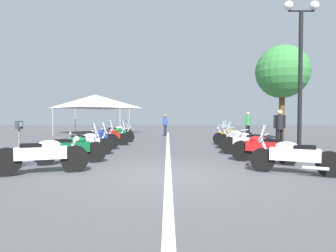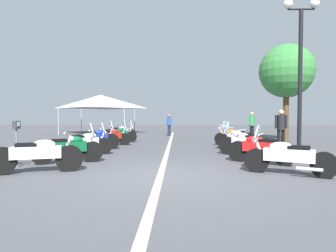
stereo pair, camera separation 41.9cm
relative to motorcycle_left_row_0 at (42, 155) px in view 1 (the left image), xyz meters
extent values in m
plane|color=#4C4C51|center=(-0.22, -3.08, -0.47)|extent=(80.00, 80.00, 0.00)
cube|color=beige|center=(5.76, -3.08, -0.47)|extent=(23.53, 0.16, 0.01)
cylinder|color=black|center=(0.25, -0.71, -0.13)|extent=(0.36, 0.68, 0.68)
cylinder|color=black|center=(-0.26, 0.74, -0.13)|extent=(0.36, 0.68, 0.68)
cube|color=white|center=(-0.01, 0.02, 0.05)|extent=(0.65, 1.20, 0.30)
ellipsoid|color=white|center=(0.05, -0.15, 0.25)|extent=(0.42, 0.58, 0.22)
cube|color=black|center=(-0.08, 0.23, 0.23)|extent=(0.40, 0.54, 0.12)
cylinder|color=silver|center=(0.23, -0.65, 0.17)|extent=(0.16, 0.30, 0.58)
cylinder|color=silver|center=(0.21, -0.62, 0.53)|extent=(0.60, 0.24, 0.04)
sphere|color=silver|center=(0.26, -0.76, 0.37)|extent=(0.14, 0.14, 0.14)
cylinder|color=silver|center=(0.01, 0.51, -0.23)|extent=(0.26, 0.55, 0.08)
cylinder|color=black|center=(1.74, -0.84, -0.15)|extent=(0.36, 0.65, 0.64)
cylinder|color=black|center=(1.22, 0.48, -0.15)|extent=(0.36, 0.65, 0.64)
cube|color=#0C592D|center=(1.48, -0.18, 0.03)|extent=(0.65, 1.11, 0.30)
ellipsoid|color=#0C592D|center=(1.54, -0.35, 0.23)|extent=(0.43, 0.58, 0.22)
cube|color=black|center=(1.40, 0.02, 0.21)|extent=(0.42, 0.54, 0.12)
cylinder|color=silver|center=(1.71, -0.79, 0.15)|extent=(0.17, 0.30, 0.58)
cylinder|color=silver|center=(1.70, -0.75, 0.51)|extent=(0.59, 0.26, 0.04)
sphere|color=silver|center=(1.75, -0.89, 0.35)|extent=(0.14, 0.14, 0.14)
cylinder|color=silver|center=(1.49, 0.28, -0.25)|extent=(0.28, 0.54, 0.08)
cube|color=silver|center=(1.73, -0.83, 0.58)|extent=(0.38, 0.24, 0.32)
cylinder|color=black|center=(3.49, -0.72, -0.16)|extent=(0.31, 0.63, 0.61)
cylinder|color=black|center=(3.09, 0.62, -0.16)|extent=(0.31, 0.63, 0.61)
cube|color=silver|center=(3.29, -0.05, 0.02)|extent=(0.58, 1.10, 0.30)
ellipsoid|color=silver|center=(3.34, -0.22, 0.22)|extent=(0.40, 0.57, 0.22)
cube|color=black|center=(3.23, 0.16, 0.20)|extent=(0.39, 0.53, 0.12)
cylinder|color=silver|center=(3.48, -0.67, 0.14)|extent=(0.15, 0.30, 0.58)
cylinder|color=silver|center=(3.47, -0.63, 0.50)|extent=(0.61, 0.22, 0.04)
sphere|color=silver|center=(3.51, -0.77, 0.34)|extent=(0.14, 0.14, 0.14)
cylinder|color=silver|center=(3.34, 0.40, -0.25)|extent=(0.23, 0.55, 0.08)
cube|color=silver|center=(3.49, -0.71, 0.57)|extent=(0.38, 0.22, 0.32)
cylinder|color=black|center=(5.10, -0.64, -0.13)|extent=(0.41, 0.68, 0.68)
cylinder|color=black|center=(4.54, 0.60, -0.13)|extent=(0.41, 0.68, 0.68)
cube|color=navy|center=(4.82, -0.02, 0.05)|extent=(0.68, 1.06, 0.30)
ellipsoid|color=navy|center=(4.89, -0.18, 0.25)|extent=(0.45, 0.58, 0.22)
cube|color=black|center=(4.73, 0.18, 0.23)|extent=(0.43, 0.54, 0.12)
cylinder|color=silver|center=(5.07, -0.58, 0.17)|extent=(0.18, 0.29, 0.58)
cylinder|color=silver|center=(5.06, -0.55, 0.53)|extent=(0.58, 0.29, 0.04)
sphere|color=silver|center=(5.12, -0.68, 0.37)|extent=(0.14, 0.14, 0.14)
cylinder|color=silver|center=(4.82, 0.43, -0.23)|extent=(0.30, 0.53, 0.08)
cube|color=silver|center=(5.09, -0.62, 0.60)|extent=(0.38, 0.26, 0.32)
cylinder|color=black|center=(6.79, -0.88, -0.17)|extent=(0.34, 0.61, 0.60)
cylinder|color=black|center=(6.30, 0.44, -0.17)|extent=(0.34, 0.61, 0.60)
cube|color=maroon|center=(6.55, -0.22, 0.01)|extent=(0.64, 1.10, 0.30)
ellipsoid|color=maroon|center=(6.61, -0.39, 0.21)|extent=(0.43, 0.58, 0.22)
cube|color=black|center=(6.47, -0.02, 0.19)|extent=(0.41, 0.54, 0.12)
cylinder|color=silver|center=(6.77, -0.83, 0.13)|extent=(0.17, 0.30, 0.58)
cylinder|color=silver|center=(6.76, -0.79, 0.49)|extent=(0.60, 0.25, 0.04)
sphere|color=silver|center=(6.81, -0.93, 0.33)|extent=(0.14, 0.14, 0.14)
cylinder|color=silver|center=(6.57, 0.23, -0.26)|extent=(0.27, 0.54, 0.08)
cube|color=silver|center=(6.79, -0.87, 0.56)|extent=(0.38, 0.24, 0.32)
cylinder|color=black|center=(8.48, -0.93, -0.17)|extent=(0.28, 0.62, 0.60)
cylinder|color=black|center=(8.12, 0.50, -0.17)|extent=(0.28, 0.62, 0.60)
cube|color=#0C592D|center=(8.30, -0.22, 0.01)|extent=(0.55, 1.16, 0.30)
ellipsoid|color=#0C592D|center=(8.35, -0.39, 0.21)|extent=(0.38, 0.57, 0.22)
cube|color=black|center=(8.25, 0.00, 0.19)|extent=(0.37, 0.53, 0.12)
cylinder|color=silver|center=(8.47, -0.87, 0.13)|extent=(0.14, 0.30, 0.58)
cylinder|color=silver|center=(8.46, -0.84, 0.49)|extent=(0.61, 0.19, 0.04)
sphere|color=silver|center=(8.50, -0.98, 0.33)|extent=(0.14, 0.14, 0.14)
cylinder|color=silver|center=(8.37, 0.26, -0.26)|extent=(0.21, 0.55, 0.08)
cube|color=silver|center=(8.48, -0.91, 0.56)|extent=(0.38, 0.21, 0.32)
cylinder|color=black|center=(10.25, -0.60, -0.15)|extent=(0.38, 0.65, 0.64)
cylinder|color=black|center=(9.71, 0.68, -0.15)|extent=(0.38, 0.65, 0.64)
cube|color=silver|center=(9.98, 0.04, 0.03)|extent=(0.67, 1.08, 0.30)
ellipsoid|color=silver|center=(10.05, -0.13, 0.23)|extent=(0.44, 0.58, 0.22)
cube|color=black|center=(9.89, 0.24, 0.21)|extent=(0.43, 0.54, 0.12)
cylinder|color=silver|center=(10.23, -0.55, 0.15)|extent=(0.18, 0.29, 0.58)
cylinder|color=silver|center=(10.21, -0.51, 0.51)|extent=(0.59, 0.28, 0.04)
sphere|color=silver|center=(10.27, -0.65, 0.35)|extent=(0.14, 0.14, 0.14)
cylinder|color=silver|center=(9.98, 0.49, -0.24)|extent=(0.29, 0.54, 0.08)
cube|color=silver|center=(10.24, -0.59, 0.58)|extent=(0.38, 0.25, 0.32)
cylinder|color=black|center=(0.30, -5.50, -0.17)|extent=(0.39, 0.60, 0.60)
cylinder|color=black|center=(-0.36, -6.84, -0.17)|extent=(0.39, 0.60, 0.60)
cube|color=white|center=(-0.03, -6.17, 0.01)|extent=(0.75, 1.14, 0.30)
ellipsoid|color=white|center=(0.05, -6.01, 0.21)|extent=(0.46, 0.58, 0.22)
cube|color=black|center=(-0.13, -6.37, 0.19)|extent=(0.44, 0.55, 0.12)
cylinder|color=silver|center=(0.27, -5.55, 0.13)|extent=(0.19, 0.29, 0.58)
cylinder|color=silver|center=(0.25, -5.59, 0.49)|extent=(0.57, 0.31, 0.04)
sphere|color=silver|center=(0.32, -5.46, 0.33)|extent=(0.14, 0.14, 0.14)
cylinder|color=silver|center=(-0.39, -6.50, -0.26)|extent=(0.31, 0.53, 0.08)
cube|color=silver|center=(0.29, -5.52, 0.56)|extent=(0.38, 0.27, 0.32)
cylinder|color=black|center=(1.98, -5.41, -0.14)|extent=(0.47, 0.62, 0.65)
cylinder|color=black|center=(1.23, -6.56, -0.14)|extent=(0.47, 0.62, 0.65)
cube|color=red|center=(1.61, -5.98, 0.04)|extent=(0.80, 1.02, 0.30)
ellipsoid|color=red|center=(1.70, -5.83, 0.24)|extent=(0.50, 0.58, 0.22)
cube|color=black|center=(1.49, -6.17, 0.22)|extent=(0.48, 0.54, 0.12)
cylinder|color=silver|center=(1.95, -5.46, 0.16)|extent=(0.22, 0.28, 0.58)
cylinder|color=silver|center=(1.92, -5.49, 0.52)|extent=(0.54, 0.37, 0.04)
sphere|color=silver|center=(2.01, -5.37, 0.36)|extent=(0.14, 0.14, 0.14)
cylinder|color=silver|center=(1.23, -6.23, -0.24)|extent=(0.37, 0.50, 0.08)
cylinder|color=black|center=(3.59, -5.38, -0.14)|extent=(0.42, 0.65, 0.66)
cylinder|color=black|center=(2.99, -6.59, -0.14)|extent=(0.42, 0.65, 0.66)
cube|color=white|center=(3.29, -5.99, 0.04)|extent=(0.71, 1.04, 0.30)
ellipsoid|color=white|center=(3.37, -5.82, 0.24)|extent=(0.46, 0.58, 0.22)
cube|color=black|center=(3.19, -6.18, 0.22)|extent=(0.45, 0.55, 0.12)
cylinder|color=silver|center=(3.57, -5.43, 0.16)|extent=(0.19, 0.29, 0.58)
cylinder|color=silver|center=(3.55, -5.47, 0.52)|extent=(0.57, 0.31, 0.04)
sphere|color=silver|center=(3.61, -5.34, 0.36)|extent=(0.14, 0.14, 0.14)
cylinder|color=silver|center=(2.95, -6.27, -0.24)|extent=(0.32, 0.53, 0.08)
cube|color=silver|center=(3.58, -5.40, 0.59)|extent=(0.38, 0.27, 0.32)
cylinder|color=black|center=(5.26, -5.53, -0.14)|extent=(0.52, 0.60, 0.66)
cylinder|color=black|center=(4.36, -6.66, -0.14)|extent=(0.52, 0.60, 0.66)
cube|color=silver|center=(4.81, -6.10, 0.04)|extent=(0.90, 1.04, 0.30)
ellipsoid|color=silver|center=(4.92, -5.96, 0.24)|extent=(0.53, 0.57, 0.22)
cube|color=black|center=(4.67, -6.27, 0.22)|extent=(0.50, 0.54, 0.12)
cylinder|color=silver|center=(5.22, -5.58, 0.16)|extent=(0.23, 0.27, 0.58)
cylinder|color=silver|center=(5.19, -5.61, 0.52)|extent=(0.51, 0.42, 0.04)
sphere|color=silver|center=(5.29, -5.49, 0.36)|extent=(0.14, 0.14, 0.14)
cylinder|color=silver|center=(4.40, -6.33, -0.24)|extent=(0.40, 0.48, 0.08)
cube|color=silver|center=(5.24, -5.55, 0.59)|extent=(0.36, 0.32, 0.32)
cylinder|color=black|center=(6.95, -5.62, -0.16)|extent=(0.46, 0.59, 0.62)
cylinder|color=black|center=(6.20, -6.77, -0.16)|extent=(0.46, 0.59, 0.62)
cube|color=orange|center=(6.58, -6.19, 0.02)|extent=(0.80, 1.02, 0.30)
ellipsoid|color=orange|center=(6.68, -6.04, 0.22)|extent=(0.50, 0.58, 0.22)
cube|color=black|center=(6.46, -6.38, 0.20)|extent=(0.48, 0.54, 0.12)
cylinder|color=silver|center=(6.92, -5.67, 0.14)|extent=(0.22, 0.28, 0.58)
cylinder|color=silver|center=(6.90, -5.70, 0.50)|extent=(0.54, 0.37, 0.04)
sphere|color=silver|center=(6.98, -5.58, 0.34)|extent=(0.14, 0.14, 0.14)
cylinder|color=silver|center=(6.20, -6.44, -0.25)|extent=(0.37, 0.50, 0.08)
cylinder|color=black|center=(3.03, -7.74, 2.08)|extent=(0.14, 0.14, 5.10)
cylinder|color=black|center=(3.03, -7.74, 4.63)|extent=(0.06, 0.90, 0.06)
sphere|color=white|center=(3.03, -7.29, 4.81)|extent=(0.32, 0.32, 0.32)
sphere|color=white|center=(3.03, -8.19, 4.81)|extent=(0.32, 0.32, 0.32)
cylinder|color=slate|center=(0.76, 0.97, 0.08)|extent=(0.06, 0.06, 1.10)
cube|color=#33383D|center=(0.76, 0.97, 0.71)|extent=(0.20, 0.15, 0.22)
cube|color=#B2D8BF|center=(0.75, 0.91, 0.73)|extent=(0.10, 0.03, 0.12)
cube|color=orange|center=(3.93, 1.16, -0.45)|extent=(0.36, 0.36, 0.03)
cone|color=orange|center=(3.93, 1.16, -0.15)|extent=(0.26, 0.26, 0.60)
cylinder|color=white|center=(3.93, 1.16, -0.13)|extent=(0.19, 0.19, 0.07)
cylinder|color=black|center=(10.80, -8.21, -0.05)|extent=(0.14, 0.14, 0.84)
cylinder|color=black|center=(10.69, -8.08, -0.05)|extent=(0.14, 0.14, 0.84)
cylinder|color=#338C4C|center=(10.74, -8.15, 0.69)|extent=(0.32, 0.32, 0.63)
cylinder|color=#338C4C|center=(10.89, -8.31, 0.72)|extent=(0.09, 0.09, 0.57)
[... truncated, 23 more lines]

